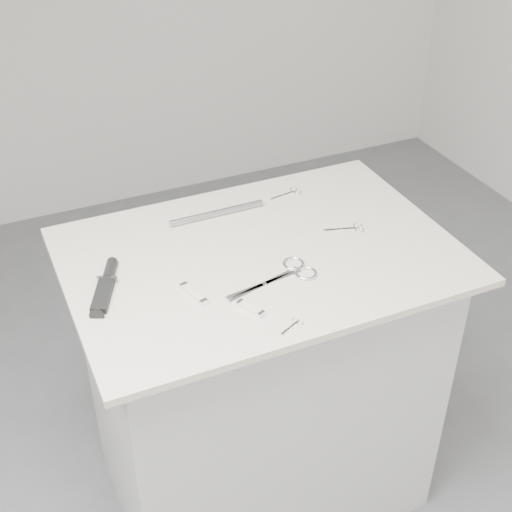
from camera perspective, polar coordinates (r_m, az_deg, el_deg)
name	(u,v)px	position (r m, az deg, el deg)	size (l,w,h in m)	color
ground	(260,482)	(2.48, 0.32, -17.64)	(4.00, 4.00, 0.01)	slate
plinth	(260,384)	(2.14, 0.36, -10.18)	(0.90, 0.60, 0.90)	#B4B4B2
display_board	(261,256)	(1.84, 0.41, 0.01)	(1.00, 0.70, 0.02)	beige
large_shears	(287,274)	(1.76, 2.51, -1.44)	(0.25, 0.11, 0.01)	silver
embroidery_scissors_a	(351,228)	(1.95, 7.58, 2.21)	(0.11, 0.06, 0.00)	silver
embroidery_scissors_b	(290,193)	(2.10, 2.72, 5.08)	(0.10, 0.04, 0.00)	silver
tiny_scissors	(293,325)	(1.61, 3.01, -5.52)	(0.07, 0.04, 0.00)	silver
sheathed_knife	(106,284)	(1.75, -11.90, -2.20)	(0.11, 0.19, 0.03)	black
pocket_knife_a	(193,293)	(1.70, -5.03, -3.00)	(0.04, 0.10, 0.01)	silver
pocket_knife_b	(250,309)	(1.65, -0.45, -4.24)	(0.05, 0.07, 0.01)	silver
metal_rail	(217,213)	(1.99, -3.15, 3.45)	(0.02, 0.02, 0.28)	gray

